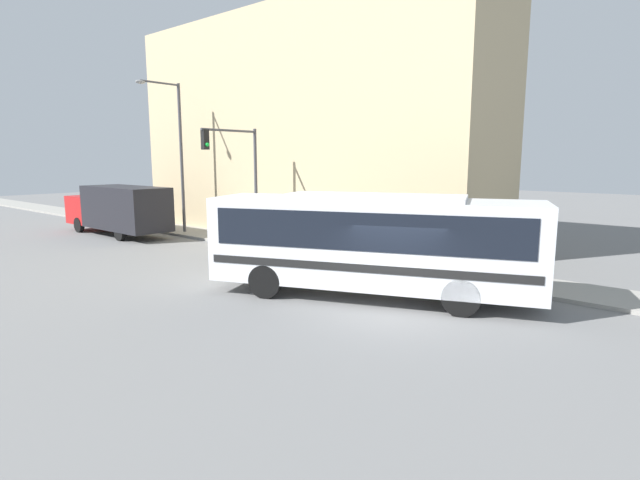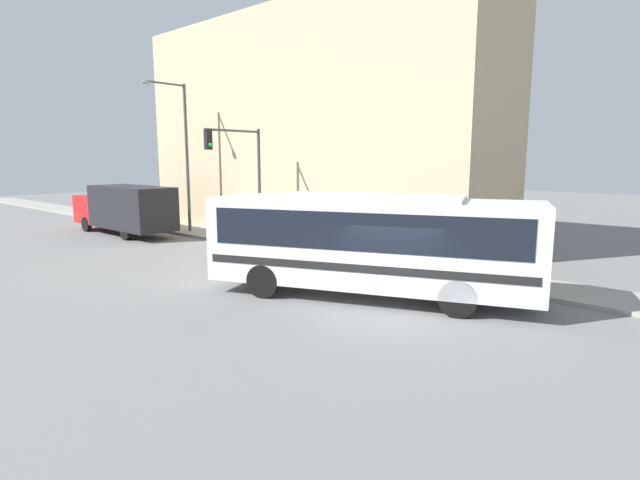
# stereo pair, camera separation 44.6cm
# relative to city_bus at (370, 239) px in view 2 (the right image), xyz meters

# --- Properties ---
(ground_plane) EXTENTS (120.00, 120.00, 0.00)m
(ground_plane) POSITION_rel_city_bus_xyz_m (-1.16, -1.49, -1.91)
(ground_plane) COLOR slate
(sidewalk) EXTENTS (2.51, 70.00, 0.14)m
(sidewalk) POSITION_rel_city_bus_xyz_m (4.59, 18.51, -1.84)
(sidewalk) COLOR gray
(sidewalk) RESTS_ON ground_plane
(building_facade) EXTENTS (6.00, 22.68, 12.36)m
(building_facade) POSITION_rel_city_bus_xyz_m (8.85, 10.85, 4.26)
(building_facade) COLOR tan
(building_facade) RESTS_ON ground_plane
(city_bus) EXTENTS (6.24, 10.49, 3.29)m
(city_bus) POSITION_rel_city_bus_xyz_m (0.00, 0.00, 0.00)
(city_bus) COLOR silver
(city_bus) RESTS_ON ground_plane
(delivery_truck) EXTENTS (2.37, 8.36, 2.85)m
(delivery_truck) POSITION_rel_city_bus_xyz_m (1.43, 18.71, -0.35)
(delivery_truck) COLOR black
(delivery_truck) RESTS_ON ground_plane
(fire_hydrant) EXTENTS (0.26, 0.35, 0.74)m
(fire_hydrant) POSITION_rel_city_bus_xyz_m (3.94, 3.37, -1.41)
(fire_hydrant) COLOR red
(fire_hydrant) RESTS_ON sidewalk
(traffic_light_pole) EXTENTS (3.28, 0.35, 5.71)m
(traffic_light_pole) POSITION_rel_city_bus_xyz_m (3.02, 9.83, 2.12)
(traffic_light_pole) COLOR #47474C
(traffic_light_pole) RESTS_ON sidewalk
(parking_meter) EXTENTS (0.14, 0.14, 1.31)m
(parking_meter) POSITION_rel_city_bus_xyz_m (3.94, 9.28, -0.89)
(parking_meter) COLOR #47474C
(parking_meter) RESTS_ON sidewalk
(street_lamp) EXTENTS (2.72, 0.28, 8.47)m
(street_lamp) POSITION_rel_city_bus_xyz_m (3.87, 16.25, 3.18)
(street_lamp) COLOR #47474C
(street_lamp) RESTS_ON sidewalk
(pedestrian_near_corner) EXTENTS (0.34, 0.34, 1.78)m
(pedestrian_near_corner) POSITION_rel_city_bus_xyz_m (4.85, 4.91, -0.87)
(pedestrian_near_corner) COLOR #47382D
(pedestrian_near_corner) RESTS_ON sidewalk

